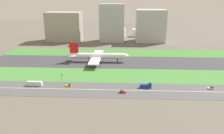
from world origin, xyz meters
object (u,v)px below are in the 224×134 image
object	(u,v)px
hangar_building	(112,23)
office_tower	(150,26)
car_2	(211,88)
fuel_tank_west	(120,32)
fuel_tank_centre	(137,33)
car_0	(69,85)
car_3	(122,92)
fuel_tank_east	(152,32)
terminal_building	(64,27)
truck_0	(146,86)
airliner	(97,56)
bus_0	(35,84)
traffic_light	(62,77)

from	to	relation	value
hangar_building	office_tower	xyz separation A→B (m)	(56.95, 0.00, -4.01)
car_2	fuel_tank_west	world-z (taller)	fuel_tank_west
car_2	fuel_tank_centre	world-z (taller)	fuel_tank_centre
car_0	fuel_tank_west	distance (m)	229.65
hangar_building	fuel_tank_west	size ratio (longest dim) A/B	2.78
car_3	fuel_tank_east	world-z (taller)	fuel_tank_east
terminal_building	fuel_tank_west	world-z (taller)	terminal_building
hangar_building	car_0	bearing A→B (deg)	-97.31
fuel_tank_west	truck_0	bearing A→B (deg)	-84.13
office_tower	airliner	bearing A→B (deg)	-120.43
airliner	office_tower	world-z (taller)	office_tower
fuel_tank_east	car_3	bearing A→B (deg)	-101.73
terminal_building	bus_0	bearing A→B (deg)	-83.06
airliner	car_2	xyz separation A→B (m)	(91.72, -68.00, -5.31)
airliner	car_2	bearing A→B (deg)	-36.55
car_0	terminal_building	xyz separation A→B (m)	(-48.52, 182.00, 20.43)
airliner	terminal_building	distance (m)	130.58
car_2	office_tower	distance (m)	185.04
car_0	car_3	world-z (taller)	same
traffic_light	car_0	bearing A→B (deg)	-46.88
bus_0	car_2	bearing A→B (deg)	0.00
office_tower	bus_0	bearing A→B (deg)	-120.38
fuel_tank_centre	fuel_tank_east	size ratio (longest dim) A/B	0.73
traffic_light	terminal_building	bearing A→B (deg)	103.27
bus_0	fuel_tank_east	world-z (taller)	fuel_tank_east
terminal_building	car_2	bearing A→B (deg)	-49.84
car_0	car_3	bearing A→B (deg)	-13.93
bus_0	car_3	xyz separation A→B (m)	(66.67, -10.00, -0.90)
terminal_building	airliner	bearing A→B (deg)	-61.51
terminal_building	traffic_light	bearing A→B (deg)	-76.73
car_2	terminal_building	xyz separation A→B (m)	(-153.58, 182.00, 20.43)
bus_0	fuel_tank_centre	xyz separation A→B (m)	(90.59, 227.00, 4.26)
terminal_building	hangar_building	bearing A→B (deg)	0.00
office_tower	fuel_tank_centre	bearing A→B (deg)	109.67
airliner	truck_0	bearing A→B (deg)	-56.90
bus_0	terminal_building	distance (m)	184.38
bus_0	fuel_tank_east	size ratio (longest dim) A/B	0.49
terminal_building	fuel_tank_east	xyz separation A→B (m)	(138.02, 45.00, -13.90)
airliner	terminal_building	size ratio (longest dim) A/B	1.27
car_0	fuel_tank_west	xyz separation A→B (m)	(34.32, 227.00, 5.74)
car_3	traffic_light	distance (m)	51.18
bus_0	truck_0	bearing A→B (deg)	0.00
truck_0	car_0	distance (m)	57.67
car_2	fuel_tank_centre	xyz separation A→B (m)	(-40.83, 227.00, 5.16)
car_2	fuel_tank_east	world-z (taller)	fuel_tank_east
terminal_building	car_0	bearing A→B (deg)	-75.07
car_0	fuel_tank_centre	distance (m)	235.97
truck_0	hangar_building	xyz separation A→B (m)	(-34.31, 182.00, 25.65)
airliner	car_3	distance (m)	82.70
traffic_light	fuel_tank_centre	size ratio (longest dim) A/B	0.41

